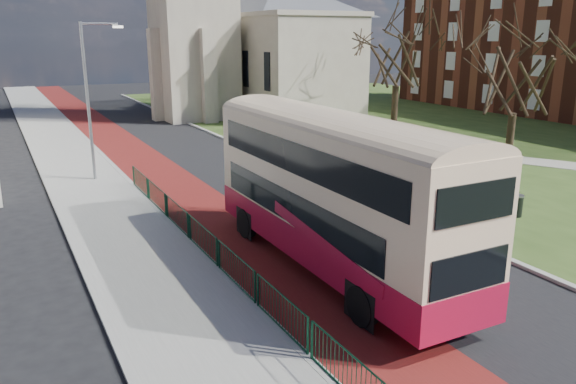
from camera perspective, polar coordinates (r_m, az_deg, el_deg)
ground at (r=16.89m, az=7.42°, el=-10.74°), size 160.00×160.00×0.00m
road_carriageway at (r=34.71m, az=-9.73°, el=3.02°), size 9.00×120.00×0.01m
bus_lane at (r=34.00m, az=-14.05°, el=2.51°), size 3.40×120.00×0.01m
pavement_west at (r=33.33m, az=-20.39°, el=1.82°), size 4.00×120.00×0.12m
kerb_west at (r=33.62m, az=-17.03°, el=2.25°), size 0.25×120.00×0.13m
kerb_east at (r=38.13m, az=-4.11°, el=4.43°), size 0.25×80.00×0.13m
grass_green at (r=49.47m, az=17.61°, el=6.28°), size 40.00×80.00×0.04m
footpath at (r=37.22m, az=24.08°, el=2.80°), size 18.84×32.82×0.03m
pedestrian_railing at (r=18.65m, az=-7.22°, el=-6.25°), size 0.07×24.00×1.12m
streetlamp at (r=30.74m, az=-19.45°, el=9.42°), size 2.13×0.18×8.00m
bus at (r=17.93m, az=4.55°, el=0.66°), size 2.86×11.96×4.99m
winter_tree_near at (r=31.89m, az=22.36°, el=12.27°), size 6.60×6.60×8.92m
winter_tree_far at (r=44.97m, az=11.07°, el=14.18°), size 8.11×8.11×9.37m
litter_bin at (r=25.66m, az=22.16°, el=-1.27°), size 0.66×0.66×0.93m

